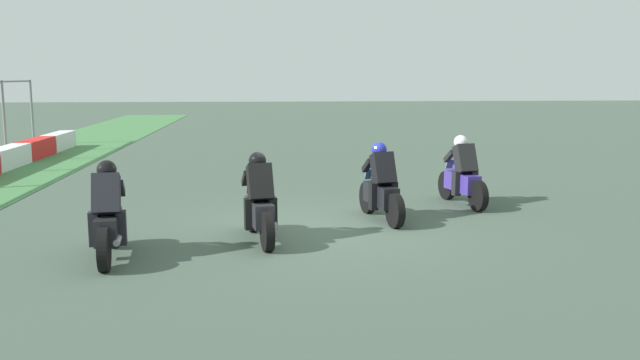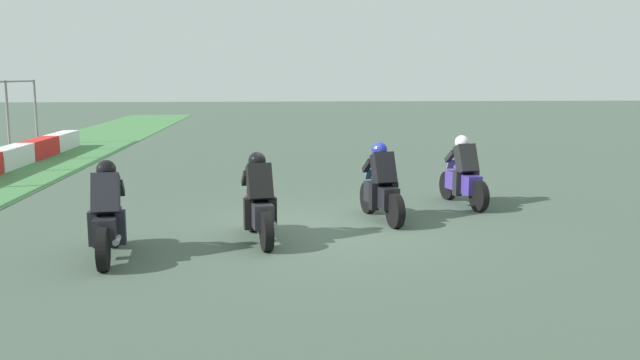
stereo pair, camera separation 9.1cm
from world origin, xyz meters
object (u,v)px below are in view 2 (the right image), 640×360
Objects in this scene: rider_lane_b at (381,188)px; rider_lane_c at (259,205)px; rider_lane_a at (463,177)px; rider_lane_d at (108,218)px.

rider_lane_b and rider_lane_c have the same top height.
rider_lane_c is (-2.81, 4.34, 0.00)m from rider_lane_a.
rider_lane_c is (-1.45, 2.33, 0.00)m from rider_lane_b.
rider_lane_d is at bearing 104.84° from rider_lane_b.
rider_lane_b is 2.74m from rider_lane_c.
rider_lane_b and rider_lane_d have the same top height.
rider_lane_a is 7.60m from rider_lane_d.
rider_lane_b is (-1.36, 2.01, 0.00)m from rider_lane_a.
rider_lane_a is at bearing -67.70° from rider_lane_c.
rider_lane_c is at bearing 111.58° from rider_lane_a.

